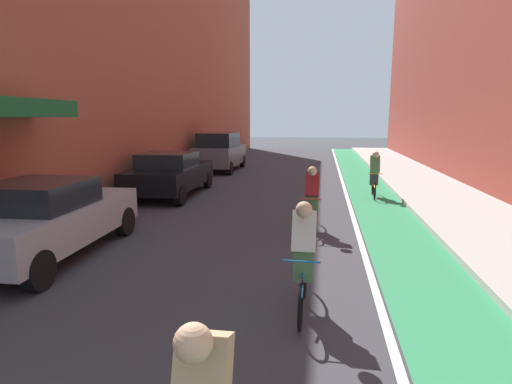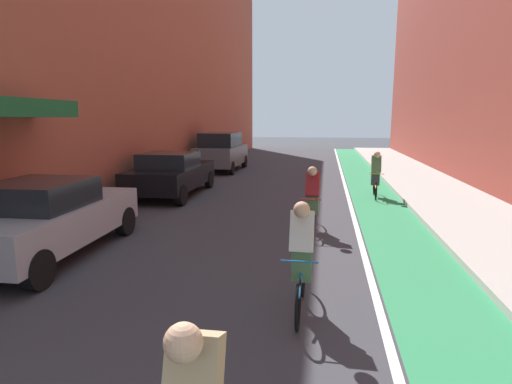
{
  "view_description": "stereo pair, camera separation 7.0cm",
  "coord_description": "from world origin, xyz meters",
  "px_view_note": "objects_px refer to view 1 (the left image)",
  "views": [
    {
      "loc": [
        1.87,
        1.41,
        2.69
      ],
      "look_at": [
        0.39,
        10.58,
        1.03
      ],
      "focal_mm": 28.84,
      "sensor_mm": 36.0,
      "label": 1
    },
    {
      "loc": [
        1.93,
        1.42,
        2.69
      ],
      "look_at": [
        0.39,
        10.58,
        1.03
      ],
      "focal_mm": 28.84,
      "sensor_mm": 36.0,
      "label": 2
    }
  ],
  "objects_px": {
    "cyclist_mid": "(304,253)",
    "parked_sedan_black": "(170,173)",
    "parked_sedan_silver": "(46,218)",
    "cyclist_trailing": "(312,198)",
    "parked_suv_gray": "(220,151)",
    "cyclist_far": "(374,174)"
  },
  "relations": [
    {
      "from": "parked_sedan_black",
      "to": "parked_suv_gray",
      "type": "distance_m",
      "value": 7.15
    },
    {
      "from": "parked_sedan_black",
      "to": "parked_suv_gray",
      "type": "xyz_separation_m",
      "value": [
        -0.0,
        7.15,
        0.23
      ]
    },
    {
      "from": "parked_sedan_silver",
      "to": "parked_suv_gray",
      "type": "xyz_separation_m",
      "value": [
        -0.0,
        13.8,
        0.23
      ]
    },
    {
      "from": "parked_sedan_silver",
      "to": "cyclist_trailing",
      "type": "relative_size",
      "value": 2.57
    },
    {
      "from": "parked_sedan_black",
      "to": "cyclist_mid",
      "type": "xyz_separation_m",
      "value": [
        5.06,
        -8.18,
        0.06
      ]
    },
    {
      "from": "cyclist_trailing",
      "to": "cyclist_far",
      "type": "bearing_deg",
      "value": 67.16
    },
    {
      "from": "cyclist_mid",
      "to": "parked_sedan_silver",
      "type": "bearing_deg",
      "value": 163.23
    },
    {
      "from": "parked_sedan_silver",
      "to": "parked_sedan_black",
      "type": "height_order",
      "value": "same"
    },
    {
      "from": "parked_suv_gray",
      "to": "cyclist_trailing",
      "type": "relative_size",
      "value": 2.62
    },
    {
      "from": "cyclist_far",
      "to": "parked_suv_gray",
      "type": "bearing_deg",
      "value": 138.25
    },
    {
      "from": "parked_sedan_silver",
      "to": "cyclist_far",
      "type": "relative_size",
      "value": 2.55
    },
    {
      "from": "cyclist_mid",
      "to": "cyclist_trailing",
      "type": "relative_size",
      "value": 1.03
    },
    {
      "from": "cyclist_mid",
      "to": "parked_sedan_black",
      "type": "bearing_deg",
      "value": 121.74
    },
    {
      "from": "parked_sedan_silver",
      "to": "cyclist_trailing",
      "type": "distance_m",
      "value": 5.76
    },
    {
      "from": "parked_sedan_silver",
      "to": "parked_sedan_black",
      "type": "xyz_separation_m",
      "value": [
        -0.0,
        6.66,
        0.0
      ]
    },
    {
      "from": "cyclist_far",
      "to": "parked_sedan_silver",
      "type": "bearing_deg",
      "value": -133.35
    },
    {
      "from": "parked_sedan_silver",
      "to": "cyclist_mid",
      "type": "distance_m",
      "value": 5.28
    },
    {
      "from": "parked_sedan_black",
      "to": "cyclist_mid",
      "type": "distance_m",
      "value": 9.62
    },
    {
      "from": "cyclist_far",
      "to": "cyclist_mid",
      "type": "bearing_deg",
      "value": -102.58
    },
    {
      "from": "parked_suv_gray",
      "to": "cyclist_trailing",
      "type": "distance_m",
      "value": 12.18
    },
    {
      "from": "cyclist_trailing",
      "to": "parked_sedan_black",
      "type": "bearing_deg",
      "value": 142.28
    },
    {
      "from": "parked_suv_gray",
      "to": "cyclist_far",
      "type": "xyz_separation_m",
      "value": [
        7.07,
        -6.31,
        -0.21
      ]
    }
  ]
}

